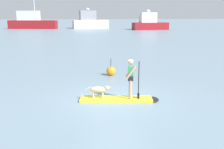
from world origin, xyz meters
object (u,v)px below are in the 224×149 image
object	(u,v)px
marker_buoy	(111,71)
moored_boat_starboard	(32,22)
dog	(99,90)
moored_boat_far_port	(150,23)
paddleboard	(121,99)
person_paddler	(131,76)
moored_boat_far_starboard	(90,22)

from	to	relation	value
marker_buoy	moored_boat_starboard	bearing A→B (deg)	101.21
dog	moored_boat_far_port	distance (m)	53.57
moored_boat_starboard	moored_boat_far_port	distance (m)	30.06
paddleboard	dog	world-z (taller)	dog
marker_buoy	dog	bearing A→B (deg)	-106.20
person_paddler	dog	bearing A→B (deg)	168.80
moored_boat_far_port	marker_buoy	bearing A→B (deg)	-111.04
moored_boat_far_starboard	moored_boat_far_port	bearing A→B (deg)	-33.15
paddleboard	moored_boat_far_port	bearing A→B (deg)	70.39
person_paddler	marker_buoy	xyz separation A→B (m)	(-0.02, 4.70, -0.79)
moored_boat_far_port	marker_buoy	world-z (taller)	moored_boat_far_port
moored_boat_far_starboard	moored_boat_far_port	distance (m)	16.25
person_paddler	paddleboard	bearing A→B (deg)	168.80
dog	moored_boat_far_starboard	world-z (taller)	moored_boat_far_starboard
person_paddler	moored_boat_far_port	distance (m)	53.36
moored_boat_far_port	paddleboard	bearing A→B (deg)	-109.61
moored_boat_starboard	person_paddler	bearing A→B (deg)	-79.63
moored_boat_starboard	marker_buoy	bearing A→B (deg)	-78.79
moored_boat_far_starboard	moored_boat_far_port	world-z (taller)	moored_boat_far_starboard
moored_boat_far_starboard	marker_buoy	world-z (taller)	moored_boat_far_starboard
person_paddler	moored_boat_starboard	distance (m)	60.89
dog	moored_boat_far_port	size ratio (longest dim) A/B	0.13
dog	marker_buoy	size ratio (longest dim) A/B	1.09
moored_boat_starboard	marker_buoy	world-z (taller)	moored_boat_starboard
person_paddler	dog	world-z (taller)	person_paddler
paddleboard	marker_buoy	size ratio (longest dim) A/B	3.29
paddleboard	marker_buoy	bearing A→B (deg)	85.62
moored_boat_far_port	moored_boat_far_starboard	bearing A→B (deg)	146.85
moored_boat_far_port	marker_buoy	xyz separation A→B (m)	(-17.58, -45.68, -1.26)
person_paddler	moored_boat_far_port	xyz separation A→B (m)	(17.55, 50.39, 0.46)
dog	moored_boat_starboard	world-z (taller)	moored_boat_starboard
dog	moored_boat_far_starboard	xyz separation A→B (m)	(5.26, 59.01, 1.29)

